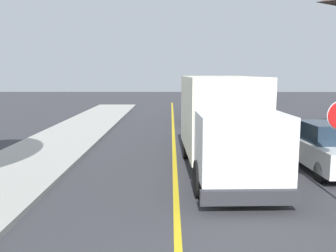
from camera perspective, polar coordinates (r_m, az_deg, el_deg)
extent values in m
cube|color=gold|center=(12.86, 1.07, -6.76)|extent=(0.16, 56.00, 0.01)
cube|color=#F2EDCC|center=(13.17, 7.96, 1.92)|extent=(2.58, 5.08, 2.60)
cube|color=white|center=(9.84, 11.27, -3.00)|extent=(2.35, 2.08, 1.70)
cube|color=#1E2D3D|center=(8.91, 12.62, -1.77)|extent=(2.04, 0.15, 0.75)
cube|color=#2D2D33|center=(9.09, 12.62, -10.71)|extent=(2.41, 0.29, 0.36)
cylinder|color=black|center=(10.53, 16.51, -7.75)|extent=(0.34, 1.01, 1.00)
cylinder|color=black|center=(10.08, 4.98, -8.15)|extent=(0.34, 1.01, 1.00)
cylinder|color=black|center=(14.80, 11.06, -2.94)|extent=(0.34, 1.01, 1.00)
cylinder|color=black|center=(14.48, 2.92, -3.03)|extent=(0.34, 1.01, 1.00)
cube|color=black|center=(18.34, 6.53, -0.18)|extent=(1.96, 4.46, 0.76)
cube|color=#1E2D3D|center=(18.40, 6.53, 2.04)|extent=(1.65, 1.86, 0.64)
cylinder|color=black|center=(17.09, 9.48, -1.99)|extent=(0.24, 0.65, 0.64)
cylinder|color=black|center=(16.97, 4.17, -1.97)|extent=(0.24, 0.65, 0.64)
cylinder|color=black|center=(19.85, 8.51, -0.53)|extent=(0.24, 0.65, 0.64)
cylinder|color=black|center=(19.74, 3.95, -0.51)|extent=(0.24, 0.65, 0.64)
cube|color=#4C564C|center=(24.69, 4.70, 2.04)|extent=(1.89, 4.44, 0.76)
cube|color=#1E2D3D|center=(24.77, 4.70, 3.69)|extent=(1.62, 1.83, 0.64)
cylinder|color=black|center=(23.39, 6.81, 0.84)|extent=(0.23, 0.64, 0.64)
cylinder|color=black|center=(23.30, 2.93, 0.86)|extent=(0.23, 0.64, 0.64)
cylinder|color=black|center=(26.17, 6.25, 1.65)|extent=(0.23, 0.64, 0.64)
cylinder|color=black|center=(26.09, 2.79, 1.67)|extent=(0.23, 0.64, 0.64)
cube|color=silver|center=(30.55, 4.71, 3.26)|extent=(2.01, 4.48, 0.76)
cube|color=#1E2D3D|center=(30.64, 4.69, 4.59)|extent=(1.67, 1.88, 0.64)
cylinder|color=black|center=(29.30, 6.57, 2.36)|extent=(0.25, 0.65, 0.64)
cylinder|color=black|center=(29.10, 3.49, 2.36)|extent=(0.25, 0.65, 0.64)
cylinder|color=black|center=(32.07, 5.79, 2.89)|extent=(0.25, 0.65, 0.64)
cylinder|color=black|center=(31.89, 2.98, 2.89)|extent=(0.25, 0.65, 0.64)
cube|color=silver|center=(13.80, 23.27, -3.65)|extent=(1.97, 4.46, 0.76)
cube|color=#1E2D3D|center=(13.54, 23.70, -0.88)|extent=(1.65, 1.86, 0.64)
cylinder|color=black|center=(14.84, 18.13, -3.88)|extent=(0.24, 0.65, 0.64)
cylinder|color=black|center=(15.44, 23.67, -3.70)|extent=(0.24, 0.65, 0.64)
cylinder|color=black|center=(12.30, 22.58, -6.60)|extent=(0.24, 0.65, 0.64)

